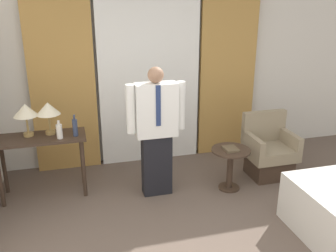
{
  "coord_description": "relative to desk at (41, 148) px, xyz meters",
  "views": [
    {
      "loc": [
        -1.12,
        -2.65,
        2.43
      ],
      "look_at": [
        -0.05,
        1.34,
        0.95
      ],
      "focal_mm": 40.0,
      "sensor_mm": 36.0,
      "label": 1
    }
  ],
  "objects": [
    {
      "name": "wall_back",
      "position": [
        1.53,
        0.84,
        0.71
      ],
      "size": [
        10.0,
        0.06,
        2.7
      ],
      "color": "silver",
      "rests_on": "ground_plane"
    },
    {
      "name": "curtain_sheer_center",
      "position": [
        1.53,
        0.71,
        0.65
      ],
      "size": [
        1.46,
        0.06,
        2.58
      ],
      "color": "white",
      "rests_on": "ground_plane"
    },
    {
      "name": "curtain_drape_left",
      "position": [
        0.32,
        0.71,
        0.65
      ],
      "size": [
        0.88,
        0.06,
        2.58
      ],
      "color": "#B28442",
      "rests_on": "ground_plane"
    },
    {
      "name": "curtain_drape_right",
      "position": [
        2.74,
        0.71,
        0.65
      ],
      "size": [
        0.88,
        0.06,
        2.58
      ],
      "color": "#B28442",
      "rests_on": "ground_plane"
    },
    {
      "name": "desk",
      "position": [
        0.0,
        0.0,
        0.0
      ],
      "size": [
        1.08,
        0.47,
        0.78
      ],
      "color": "#38281E",
      "rests_on": "ground_plane"
    },
    {
      "name": "table_lamp_left",
      "position": [
        -0.13,
        0.07,
        0.46
      ],
      "size": [
        0.29,
        0.29,
        0.4
      ],
      "color": "#9E7F47",
      "rests_on": "desk"
    },
    {
      "name": "table_lamp_right",
      "position": [
        0.13,
        0.07,
        0.46
      ],
      "size": [
        0.29,
        0.29,
        0.4
      ],
      "color": "#9E7F47",
      "rests_on": "desk"
    },
    {
      "name": "bottle_near_edge",
      "position": [
        0.24,
        -0.11,
        0.24
      ],
      "size": [
        0.07,
        0.07,
        0.22
      ],
      "color": "silver",
      "rests_on": "desk"
    },
    {
      "name": "bottle_by_lamp",
      "position": [
        0.42,
        -0.08,
        0.25
      ],
      "size": [
        0.06,
        0.06,
        0.27
      ],
      "color": "#2D3851",
      "rests_on": "desk"
    },
    {
      "name": "person",
      "position": [
        1.37,
        -0.33,
        0.24
      ],
      "size": [
        0.72,
        0.24,
        1.63
      ],
      "color": "black",
      "rests_on": "ground_plane"
    },
    {
      "name": "armchair",
      "position": [
        2.99,
        -0.25,
        -0.3
      ],
      "size": [
        0.63,
        0.56,
        0.87
      ],
      "color": "#38281E",
      "rests_on": "ground_plane"
    },
    {
      "name": "side_table",
      "position": [
        2.31,
        -0.48,
        -0.26
      ],
      "size": [
        0.5,
        0.5,
        0.55
      ],
      "color": "#38281E",
      "rests_on": "ground_plane"
    },
    {
      "name": "book",
      "position": [
        2.3,
        -0.49,
        -0.07
      ],
      "size": [
        0.17,
        0.2,
        0.03
      ],
      "color": "brown",
      "rests_on": "side_table"
    }
  ]
}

